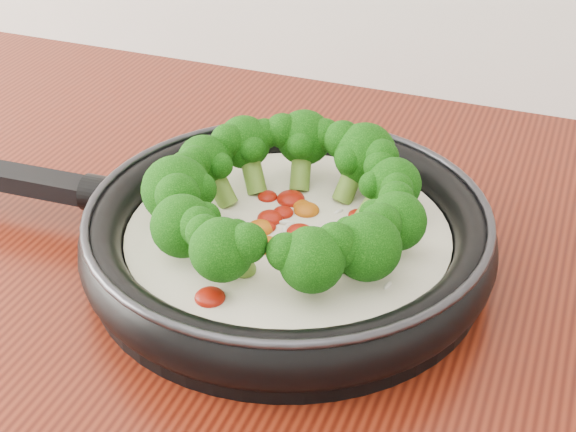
% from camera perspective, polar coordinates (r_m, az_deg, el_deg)
% --- Properties ---
extents(skillet, '(0.55, 0.36, 0.10)m').
position_cam_1_polar(skillet, '(0.68, -0.29, -0.78)').
color(skillet, black).
rests_on(skillet, counter).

